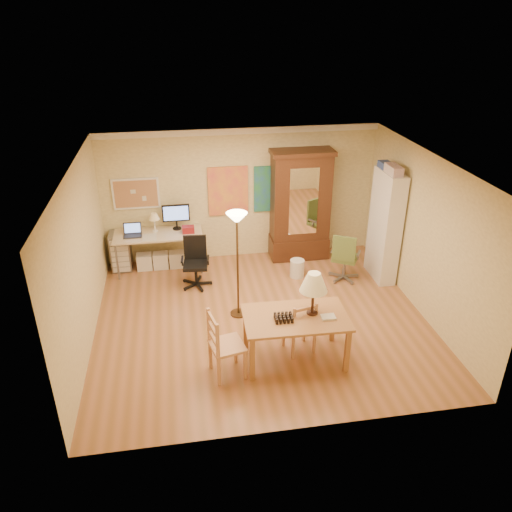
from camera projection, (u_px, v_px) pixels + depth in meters
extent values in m
plane|color=#8F5E33|center=(261.00, 319.00, 8.48)|extent=(5.50, 5.50, 0.00)
cube|color=white|center=(240.00, 131.00, 9.46)|extent=(5.50, 0.08, 0.12)
cube|color=tan|center=(136.00, 194.00, 9.68)|extent=(0.90, 0.04, 0.62)
cube|color=yellow|center=(228.00, 191.00, 9.97)|extent=(0.80, 0.04, 1.00)
cube|color=#27639D|center=(272.00, 189.00, 10.10)|extent=(0.75, 0.04, 0.95)
cube|color=brown|center=(296.00, 318.00, 7.20)|extent=(1.53, 0.95, 0.04)
cube|color=brown|center=(252.00, 359.00, 6.94)|extent=(0.07, 0.07, 0.71)
cube|color=brown|center=(347.00, 351.00, 7.11)|extent=(0.07, 0.07, 0.71)
cube|color=brown|center=(246.00, 328.00, 7.62)|extent=(0.07, 0.07, 0.71)
cube|color=brown|center=(333.00, 321.00, 7.79)|extent=(0.07, 0.07, 0.71)
cylinder|color=black|center=(312.00, 313.00, 7.26)|extent=(0.16, 0.16, 0.02)
cylinder|color=black|center=(313.00, 301.00, 7.17)|extent=(0.04, 0.04, 0.40)
cone|color=#FCF3C5|center=(314.00, 282.00, 7.03)|extent=(0.40, 0.40, 0.28)
cube|color=beige|center=(328.00, 317.00, 7.15)|extent=(0.21, 0.16, 0.03)
cube|color=black|center=(284.00, 318.00, 7.08)|extent=(0.29, 0.23, 0.08)
cube|color=#B87954|center=(299.00, 327.00, 7.54)|extent=(0.49, 0.47, 0.04)
cube|color=#B87954|center=(304.00, 330.00, 7.84)|extent=(0.04, 0.04, 0.40)
cube|color=#B87954|center=(284.00, 335.00, 7.72)|extent=(0.04, 0.04, 0.40)
cube|color=#B87954|center=(314.00, 342.00, 7.56)|extent=(0.04, 0.04, 0.40)
cube|color=#B87954|center=(293.00, 347.00, 7.44)|extent=(0.04, 0.04, 0.40)
cube|color=#B87954|center=(316.00, 317.00, 7.35)|extent=(0.04, 0.04, 0.47)
cube|color=#B87954|center=(294.00, 322.00, 7.23)|extent=(0.04, 0.04, 0.47)
cube|color=#B87954|center=(305.00, 317.00, 7.27)|extent=(0.35, 0.10, 0.05)
cube|color=#B87954|center=(227.00, 346.00, 7.01)|extent=(0.54, 0.56, 0.04)
cube|color=#B87954|center=(245.00, 365.00, 7.02)|extent=(0.05, 0.05, 0.47)
cube|color=#B87954|center=(236.00, 349.00, 7.36)|extent=(0.05, 0.05, 0.47)
cube|color=#B87954|center=(219.00, 372.00, 6.89)|extent=(0.05, 0.05, 0.47)
cube|color=#B87954|center=(210.00, 355.00, 7.23)|extent=(0.05, 0.05, 0.47)
cube|color=#B87954|center=(218.00, 341.00, 6.66)|extent=(0.05, 0.05, 0.54)
cube|color=#B87954|center=(209.00, 325.00, 7.00)|extent=(0.05, 0.05, 0.54)
cube|color=#B87954|center=(213.00, 329.00, 6.80)|extent=(0.12, 0.41, 0.05)
cylinder|color=#43311A|center=(239.00, 313.00, 8.60)|extent=(0.28, 0.28, 0.03)
cylinder|color=#43311A|center=(238.00, 268.00, 8.21)|extent=(0.04, 0.04, 1.76)
cone|color=#FFE0A5|center=(237.00, 217.00, 7.80)|extent=(0.34, 0.34, 0.14)
cube|color=beige|center=(158.00, 234.00, 9.76)|extent=(1.71, 0.75, 0.03)
cylinder|color=slate|center=(117.00, 262.00, 9.53)|extent=(0.04, 0.04, 0.75)
cylinder|color=slate|center=(201.00, 256.00, 9.77)|extent=(0.04, 0.04, 0.75)
cylinder|color=slate|center=(120.00, 248.00, 10.10)|extent=(0.04, 0.04, 0.75)
cylinder|color=slate|center=(199.00, 243.00, 10.33)|extent=(0.04, 0.04, 0.75)
cube|color=black|center=(133.00, 236.00, 9.63)|extent=(0.34, 0.24, 0.02)
cube|color=black|center=(133.00, 227.00, 9.73)|extent=(0.34, 0.06, 0.22)
cube|color=black|center=(176.00, 213.00, 9.79)|extent=(0.53, 0.04, 0.34)
cone|color=#FCF3C5|center=(154.00, 216.00, 9.69)|extent=(0.21, 0.21, 0.13)
cube|color=beige|center=(149.00, 237.00, 9.58)|extent=(0.27, 0.34, 0.01)
cube|color=maroon|center=(188.00, 230.00, 9.76)|extent=(0.24, 0.17, 0.13)
cube|color=white|center=(145.00, 262.00, 10.03)|extent=(0.30, 0.26, 0.32)
cube|color=white|center=(161.00, 260.00, 10.07)|extent=(0.30, 0.26, 0.32)
cube|color=silver|center=(177.00, 259.00, 10.12)|extent=(0.30, 0.26, 0.32)
cylinder|color=black|center=(196.00, 275.00, 9.38)|extent=(0.06, 0.06, 0.37)
cube|color=black|center=(195.00, 265.00, 9.28)|extent=(0.48, 0.47, 0.06)
cube|color=black|center=(195.00, 247.00, 9.34)|extent=(0.43, 0.09, 0.48)
cube|color=black|center=(182.00, 259.00, 9.21)|extent=(0.06, 0.28, 0.03)
cube|color=black|center=(208.00, 259.00, 9.24)|extent=(0.06, 0.28, 0.03)
cylinder|color=slate|center=(344.00, 268.00, 9.63)|extent=(0.06, 0.06, 0.38)
cube|color=#546C30|center=(345.00, 258.00, 9.53)|extent=(0.61, 0.60, 0.07)
cube|color=#546C30|center=(344.00, 249.00, 9.23)|extent=(0.40, 0.26, 0.49)
cube|color=slate|center=(359.00, 254.00, 9.40)|extent=(0.18, 0.26, 0.03)
cube|color=slate|center=(333.00, 250.00, 9.55)|extent=(0.18, 0.26, 0.03)
cube|color=slate|center=(121.00, 251.00, 9.94)|extent=(0.39, 0.44, 0.78)
cube|color=silver|center=(120.00, 256.00, 9.74)|extent=(0.33, 0.02, 0.66)
cube|color=#361C0E|center=(300.00, 207.00, 10.13)|extent=(1.16, 0.53, 2.21)
cube|color=#361C0E|center=(298.00, 246.00, 10.52)|extent=(1.20, 0.57, 0.44)
cube|color=white|center=(304.00, 202.00, 9.80)|extent=(0.58, 0.01, 1.37)
cube|color=#361C0E|center=(302.00, 152.00, 9.62)|extent=(1.24, 0.59, 0.08)
cube|color=white|center=(385.00, 226.00, 9.36)|extent=(0.32, 0.85, 2.12)
cube|color=#993333|center=(383.00, 256.00, 9.46)|extent=(0.19, 0.42, 0.25)
cube|color=#334C99|center=(383.00, 187.00, 9.23)|extent=(0.19, 0.30, 0.21)
cylinder|color=silver|center=(297.00, 268.00, 9.74)|extent=(0.28, 0.28, 0.35)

